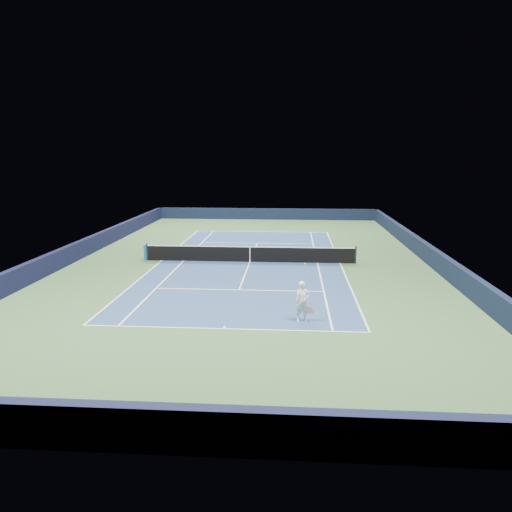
{
  "coord_description": "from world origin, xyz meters",
  "views": [
    {
      "loc": [
        2.51,
        -29.74,
        6.58
      ],
      "look_at": [
        0.59,
        -3.0,
        1.0
      ],
      "focal_mm": 35.0,
      "sensor_mm": 36.0,
      "label": 1
    }
  ],
  "objects": [
    {
      "name": "wall_near",
      "position": [
        0.0,
        -19.82,
        0.55
      ],
      "size": [
        22.0,
        0.35,
        1.1
      ],
      "primitive_type": "cube",
      "color": "black",
      "rests_on": "ground"
    },
    {
      "name": "sponsor_cube",
      "position": [
        -6.4,
        0.42,
        0.47
      ],
      "size": [
        0.62,
        0.56,
        0.94
      ],
      "color": "blue",
      "rests_on": "ground"
    },
    {
      "name": "tennis_player",
      "position": [
        2.99,
        -10.77,
        0.81
      ],
      "size": [
        0.8,
        1.3,
        2.15
      ],
      "color": "white",
      "rests_on": "ground"
    },
    {
      "name": "center_mark_near",
      "position": [
        0.0,
        -11.73,
        0.01
      ],
      "size": [
        0.08,
        0.3,
        0.0
      ],
      "primitive_type": "cube",
      "color": "white",
      "rests_on": "ground"
    },
    {
      "name": "sideline_doubles_left",
      "position": [
        -5.49,
        0.0,
        0.01
      ],
      "size": [
        0.08,
        23.77,
        0.0
      ],
      "primitive_type": "cube",
      "color": "white",
      "rests_on": "ground"
    },
    {
      "name": "wall_far",
      "position": [
        0.0,
        19.82,
        0.55
      ],
      "size": [
        22.0,
        0.35,
        1.1
      ],
      "primitive_type": "cube",
      "color": "black",
      "rests_on": "ground"
    },
    {
      "name": "wall_right",
      "position": [
        10.82,
        0.0,
        0.55
      ],
      "size": [
        0.35,
        40.0,
        1.1
      ],
      "primitive_type": "cube",
      "color": "black",
      "rests_on": "ground"
    },
    {
      "name": "tennis_net",
      "position": [
        0.0,
        0.0,
        0.5
      ],
      "size": [
        12.9,
        0.1,
        1.07
      ],
      "color": "black",
      "rests_on": "ground"
    },
    {
      "name": "baseline_near",
      "position": [
        0.0,
        -11.88,
        0.01
      ],
      "size": [
        10.97,
        0.08,
        0.0
      ],
      "primitive_type": "cube",
      "color": "white",
      "rests_on": "ground"
    },
    {
      "name": "center_service_line",
      "position": [
        0.0,
        0.0,
        0.01
      ],
      "size": [
        0.08,
        12.8,
        0.0
      ],
      "primitive_type": "cube",
      "color": "white",
      "rests_on": "ground"
    },
    {
      "name": "sideline_doubles_right",
      "position": [
        5.49,
        0.0,
        0.01
      ],
      "size": [
        0.08,
        23.77,
        0.0
      ],
      "primitive_type": "cube",
      "color": "white",
      "rests_on": "ground"
    },
    {
      "name": "court_surface",
      "position": [
        0.0,
        0.0,
        0.0
      ],
      "size": [
        10.97,
        23.77,
        0.01
      ],
      "primitive_type": "cube",
      "color": "navy",
      "rests_on": "ground"
    },
    {
      "name": "ground",
      "position": [
        0.0,
        0.0,
        0.0
      ],
      "size": [
        40.0,
        40.0,
        0.0
      ],
      "primitive_type": "plane",
      "color": "#33532D",
      "rests_on": "ground"
    },
    {
      "name": "sideline_singles_left",
      "position": [
        -4.12,
        0.0,
        0.01
      ],
      "size": [
        0.08,
        23.77,
        0.0
      ],
      "primitive_type": "cube",
      "color": "white",
      "rests_on": "ground"
    },
    {
      "name": "baseline_far",
      "position": [
        0.0,
        11.88,
        0.01
      ],
      "size": [
        10.97,
        0.08,
        0.0
      ],
      "primitive_type": "cube",
      "color": "white",
      "rests_on": "ground"
    },
    {
      "name": "wall_left",
      "position": [
        -10.82,
        0.0,
        0.55
      ],
      "size": [
        0.35,
        40.0,
        1.1
      ],
      "primitive_type": "cube",
      "color": "black",
      "rests_on": "ground"
    },
    {
      "name": "service_line_near",
      "position": [
        0.0,
        -6.4,
        0.01
      ],
      "size": [
        8.23,
        0.08,
        0.0
      ],
      "primitive_type": "cube",
      "color": "white",
      "rests_on": "ground"
    },
    {
      "name": "service_line_far",
      "position": [
        0.0,
        6.4,
        0.01
      ],
      "size": [
        8.23,
        0.08,
        0.0
      ],
      "primitive_type": "cube",
      "color": "white",
      "rests_on": "ground"
    },
    {
      "name": "center_mark_far",
      "position": [
        0.0,
        11.73,
        0.01
      ],
      "size": [
        0.08,
        0.3,
        0.0
      ],
      "primitive_type": "cube",
      "color": "white",
      "rests_on": "ground"
    },
    {
      "name": "sideline_singles_right",
      "position": [
        4.12,
        0.0,
        0.01
      ],
      "size": [
        0.08,
        23.77,
        0.0
      ],
      "primitive_type": "cube",
      "color": "white",
      "rests_on": "ground"
    }
  ]
}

